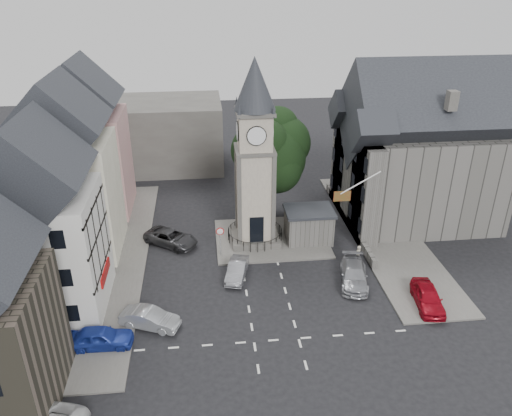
{
  "coord_description": "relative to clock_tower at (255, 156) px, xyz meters",
  "views": [
    {
      "loc": [
        -4.17,
        -31.17,
        22.58
      ],
      "look_at": [
        -0.22,
        5.0,
        4.72
      ],
      "focal_mm": 35.0,
      "sensor_mm": 36.0,
      "label": 1
    }
  ],
  "objects": [
    {
      "name": "terrace_cream",
      "position": [
        -15.5,
        0.01,
        -1.54
      ],
      "size": [
        8.1,
        7.6,
        12.8
      ],
      "color": "beige",
      "rests_on": "ground"
    },
    {
      "name": "terrace_tudor",
      "position": [
        -15.5,
        -7.99,
        -1.93
      ],
      "size": [
        8.1,
        7.6,
        12.0
      ],
      "color": "silver",
      "rests_on": "ground"
    },
    {
      "name": "pavement_west",
      "position": [
        -12.5,
        -1.99,
        -8.05
      ],
      "size": [
        6.0,
        30.0,
        0.14
      ],
      "primitive_type": "cube",
      "color": "#595651",
      "rests_on": "ground"
    },
    {
      "name": "car_west_silver",
      "position": [
        -8.46,
        -11.17,
        -7.44
      ],
      "size": [
        4.38,
        2.85,
        1.36
      ],
      "primitive_type": "imported",
      "rotation": [
        0.0,
        0.0,
        1.2
      ],
      "color": "#A6A9AE",
      "rests_on": "ground"
    },
    {
      "name": "east_boundary_wall",
      "position": [
        9.2,
        2.01,
        -7.67
      ],
      "size": [
        0.4,
        16.0,
        0.9
      ],
      "primitive_type": "cube",
      "color": "#56544F",
      "rests_on": "ground"
    },
    {
      "name": "car_east_red",
      "position": [
        11.5,
        -10.99,
        -7.37
      ],
      "size": [
        2.36,
        4.62,
        1.5
      ],
      "primitive_type": "imported",
      "rotation": [
        0.0,
        0.0,
        -0.14
      ],
      "color": "maroon",
      "rests_on": "ground"
    },
    {
      "name": "ground",
      "position": [
        0.0,
        -7.99,
        -8.12
      ],
      "size": [
        120.0,
        120.0,
        0.0
      ],
      "primitive_type": "plane",
      "color": "black",
      "rests_on": "ground"
    },
    {
      "name": "car_west_blue",
      "position": [
        -11.5,
        -12.83,
        -7.4
      ],
      "size": [
        4.29,
        1.81,
        1.45
      ],
      "primitive_type": "imported",
      "rotation": [
        0.0,
        0.0,
        1.55
      ],
      "color": "#1C329A",
      "rests_on": "ground"
    },
    {
      "name": "flagpole",
      "position": [
        8.0,
        -3.99,
        -1.12
      ],
      "size": [
        3.68,
        0.1,
        2.74
      ],
      "color": "white",
      "rests_on": "ground"
    },
    {
      "name": "backdrop_west",
      "position": [
        -12.0,
        20.01,
        -4.12
      ],
      "size": [
        20.0,
        10.0,
        8.0
      ],
      "primitive_type": "cube",
      "color": "#4C4944",
      "rests_on": "ground"
    },
    {
      "name": "clock_tower",
      "position": [
        0.0,
        0.0,
        0.0
      ],
      "size": [
        4.86,
        4.86,
        16.25
      ],
      "color": "#4C4944",
      "rests_on": "ground"
    },
    {
      "name": "car_west_grey",
      "position": [
        -7.5,
        0.01,
        -7.44
      ],
      "size": [
        5.32,
        4.63,
        1.36
      ],
      "primitive_type": "imported",
      "rotation": [
        0.0,
        0.0,
        0.97
      ],
      "color": "#303032",
      "rests_on": "ground"
    },
    {
      "name": "town_tree",
      "position": [
        2.0,
        5.01,
        -1.15
      ],
      "size": [
        7.2,
        7.2,
        10.8
      ],
      "color": "black",
      "rests_on": "ground"
    },
    {
      "name": "pedestrian",
      "position": [
        8.05,
        -4.96,
        -7.23
      ],
      "size": [
        0.77,
        0.72,
        1.77
      ],
      "primitive_type": "imported",
      "rotation": [
        0.0,
        0.0,
        3.76
      ],
      "color": "#ADA58F",
      "rests_on": "ground"
    },
    {
      "name": "stone_shelter",
      "position": [
        4.8,
        -0.49,
        -6.57
      ],
      "size": [
        4.3,
        3.3,
        3.08
      ],
      "color": "#56544F",
      "rests_on": "ground"
    },
    {
      "name": "car_island_silver",
      "position": [
        -2.04,
        -5.71,
        -7.47
      ],
      "size": [
        2.29,
        4.14,
        1.29
      ],
      "primitive_type": "imported",
      "rotation": [
        0.0,
        0.0,
        -0.25
      ],
      "color": "gray",
      "rests_on": "ground"
    },
    {
      "name": "central_island",
      "position": [
        1.5,
        0.01,
        -8.04
      ],
      "size": [
        10.0,
        8.0,
        0.16
      ],
      "primitive_type": "cube",
      "color": "#595651",
      "rests_on": "ground"
    },
    {
      "name": "road_markings",
      "position": [
        0.0,
        -13.49,
        -8.12
      ],
      "size": [
        20.0,
        8.0,
        0.01
      ],
      "primitive_type": "cube",
      "color": "silver",
      "rests_on": "ground"
    },
    {
      "name": "warning_sign_post",
      "position": [
        -3.2,
        -2.56,
        -6.09
      ],
      "size": [
        0.7,
        0.19,
        2.85
      ],
      "color": "black",
      "rests_on": "ground"
    },
    {
      "name": "east_building",
      "position": [
        15.59,
        3.01,
        -1.86
      ],
      "size": [
        14.4,
        11.4,
        12.6
      ],
      "color": "#56544F",
      "rests_on": "ground"
    },
    {
      "name": "terrace_pink",
      "position": [
        -15.5,
        8.01,
        -1.54
      ],
      "size": [
        8.1,
        7.6,
        12.8
      ],
      "color": "#C6888B",
      "rests_on": "ground"
    },
    {
      "name": "pavement_east",
      "position": [
        12.0,
        0.01,
        -8.05
      ],
      "size": [
        6.0,
        26.0,
        0.14
      ],
      "primitive_type": "cube",
      "color": "#595651",
      "rests_on": "ground"
    },
    {
      "name": "car_island_east",
      "position": [
        7.0,
        -7.49,
        -7.4
      ],
      "size": [
        3.05,
        5.29,
        1.44
      ],
      "primitive_type": "imported",
      "rotation": [
        0.0,
        0.0,
        -0.22
      ],
      "color": "#999BA1",
      "rests_on": "ground"
    }
  ]
}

